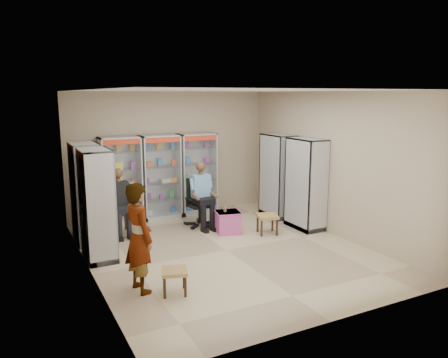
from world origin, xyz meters
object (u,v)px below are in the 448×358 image
cabinet_left_near (97,205)px  woven_stool_b (175,281)px  office_chair (200,202)px  woven_stool_a (267,224)px  cabinet_left_far (86,193)px  cabinet_back_right (197,174)px  pink_trunk (228,222)px  cabinet_back_left (121,181)px  cabinet_back_mid (161,177)px  wooden_chair (119,212)px  cabinet_right_far (278,176)px  cabinet_right_near (306,184)px  seated_shopkeeper (200,197)px  standing_man (139,238)px

cabinet_left_near → woven_stool_b: bearing=19.6°
office_chair → woven_stool_a: bearing=-49.7°
cabinet_left_far → cabinet_left_near: 1.10m
cabinet_back_right → woven_stool_b: size_ratio=5.32×
office_chair → pink_trunk: bearing=-66.8°
cabinet_back_left → cabinet_back_right: bearing=0.0°
pink_trunk → woven_stool_b: (-2.07, -2.24, -0.05)m
cabinet_back_left → cabinet_back_mid: bearing=0.0°
wooden_chair → office_chair: (1.76, -0.30, 0.07)m
wooden_chair → woven_stool_a: wooden_chair is taller
cabinet_back_mid → office_chair: 1.26m
cabinet_right_far → cabinet_left_far: size_ratio=1.00×
cabinet_back_right → cabinet_left_near: (-2.83, -2.03, 0.00)m
cabinet_right_near → cabinet_back_right: bearing=36.2°
cabinet_right_near → pink_trunk: (-1.69, 0.46, -0.77)m
seated_shopkeeper → pink_trunk: 0.89m
office_chair → pink_trunk: office_chair is taller
cabinet_back_right → office_chair: bearing=-111.0°
cabinet_left_far → woven_stool_b: (0.71, -3.07, -0.81)m
cabinet_back_left → cabinet_left_near: bearing=-114.6°
woven_stool_b → office_chair: bearing=59.8°
cabinet_back_left → cabinet_right_far: same height
cabinet_back_right → cabinet_right_near: (1.63, -2.23, 0.00)m
cabinet_left_near → cabinet_back_mid: bearing=137.2°
cabinet_left_far → wooden_chair: (0.68, 0.20, -0.53)m
wooden_chair → seated_shopkeeper: 1.80m
woven_stool_a → cabinet_right_near: bearing=-0.9°
cabinet_back_right → woven_stool_b: cabinet_back_right is taller
cabinet_left_near → standing_man: size_ratio=1.19×
office_chair → standing_man: size_ratio=0.65×
cabinet_back_right → cabinet_right_far: bearing=-34.7°
woven_stool_a → standing_man: standing_man is taller
cabinet_left_near → wooden_chair: 1.56m
cabinet_back_left → woven_stool_a: size_ratio=4.80×
cabinet_back_mid → cabinet_right_near: size_ratio=1.00×
cabinet_left_far → pink_trunk: bearing=73.2°
cabinet_left_near → standing_man: bearing=9.7°
cabinet_right_near → pink_trunk: size_ratio=4.11×
cabinet_right_far → woven_stool_b: cabinet_right_far is taller
cabinet_left_far → pink_trunk: (2.77, -0.84, -0.77)m
office_chair → cabinet_back_left: bearing=144.5°
woven_stool_a → pink_trunk: bearing=147.8°
cabinet_right_far → office_chair: bearing=87.1°
cabinet_back_mid → woven_stool_b: size_ratio=5.32×
cabinet_back_left → office_chair: 1.88m
woven_stool_b → standing_man: bearing=142.0°
cabinet_left_near → office_chair: 2.67m
cabinet_back_mid → cabinet_back_right: same height
cabinet_back_left → seated_shopkeeper: 1.88m
cabinet_left_near → wooden_chair: bearing=152.4°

